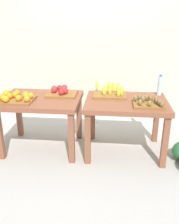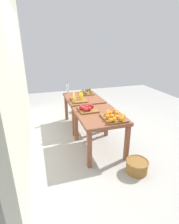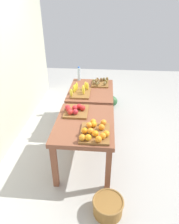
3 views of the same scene
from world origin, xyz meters
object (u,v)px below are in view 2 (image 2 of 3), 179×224
orange_bin (114,117)px  water_bottle (68,88)px  kiwi_bin (86,92)px  watermelon_pile (84,106)px  banana_crate (78,98)px  display_table_right (83,101)px  apple_bin (87,109)px  display_table_left (99,120)px  wicker_basket (137,166)px

orange_bin → water_bottle: size_ratio=1.67×
kiwi_bin → watermelon_pile: (0.64, -0.13, -0.59)m
watermelon_pile → banana_crate: bearing=157.8°
display_table_right → kiwi_bin: kiwi_bin is taller
kiwi_bin → orange_bin: bearing=-179.9°
apple_bin → display_table_left: bearing=-146.5°
display_table_right → kiwi_bin: (0.25, -0.15, 0.14)m
kiwi_bin → banana_crate: bearing=145.2°
display_table_left → display_table_right: size_ratio=1.00×
orange_bin → banana_crate: banana_crate is taller
display_table_left → banana_crate: 0.94m
display_table_right → wicker_basket: size_ratio=2.85×
display_table_right → water_bottle: water_bottle is taller
water_bottle → apple_bin: bearing=-174.8°
display_table_right → orange_bin: size_ratio=2.23×
watermelon_pile → display_table_right: bearing=162.6°
banana_crate → kiwi_bin: size_ratio=1.21×
apple_bin → banana_crate: size_ratio=0.91×
kiwi_bin → watermelon_pile: size_ratio=0.56×
display_table_left → banana_crate: size_ratio=2.36×
wicker_basket → watermelon_pile: bearing=1.4°
orange_bin → wicker_basket: orange_bin is taller
display_table_right → apple_bin: size_ratio=2.60×
display_table_right → orange_bin: orange_bin is taller
display_table_left → watermelon_pile: bearing=-7.9°
display_table_right → watermelon_pile: bearing=-17.4°
display_table_left → kiwi_bin: 1.39m
display_table_left → display_table_right: bearing=0.0°
display_table_left → wicker_basket: (-0.81, -0.35, -0.52)m
apple_bin → water_bottle: (1.32, 0.12, 0.09)m
apple_bin → watermelon_pile: (1.76, -0.44, -0.59)m
kiwi_bin → watermelon_pile: kiwi_bin is taller
display_table_left → banana_crate: banana_crate is taller
water_bottle → orange_bin: bearing=-166.7°
apple_bin → display_table_right: bearing=-10.4°
display_table_left → orange_bin: size_ratio=2.23×
apple_bin → wicker_basket: 1.34m
orange_bin → apple_bin: size_ratio=1.16×
display_table_right → display_table_left: bearing=180.0°
display_table_left → wicker_basket: display_table_left is taller
apple_bin → watermelon_pile: bearing=-14.0°
kiwi_bin → watermelon_pile: 0.88m
display_table_left → display_table_right: 1.12m
banana_crate → watermelon_pile: 1.33m
display_table_right → apple_bin: (-0.88, 0.16, 0.15)m
display_table_left → display_table_right: same height
display_table_left → display_table_right: (1.12, 0.00, 0.00)m
display_table_right → apple_bin: apple_bin is taller
apple_bin → banana_crate: banana_crate is taller
display_table_right → water_bottle: size_ratio=3.74×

